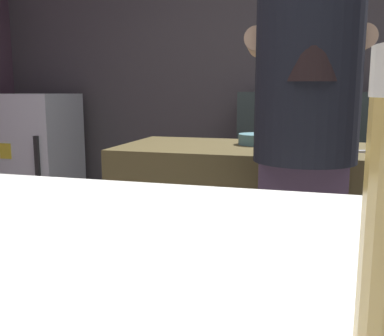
% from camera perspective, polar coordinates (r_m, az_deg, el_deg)
% --- Properties ---
extents(wall_back, '(5.20, 0.10, 2.70)m').
position_cam_1_polar(wall_back, '(3.59, 13.47, 12.49)').
color(wall_back, '#4D484A').
rests_on(wall_back, ground).
extents(prep_counter, '(2.10, 0.60, 0.93)m').
position_cam_1_polar(prep_counter, '(2.09, 20.21, -10.52)').
color(prep_counter, '#4C4124').
rests_on(prep_counter, ground).
extents(back_shelf, '(0.98, 0.36, 1.17)m').
position_cam_1_polar(back_shelf, '(3.36, 14.55, -0.50)').
color(back_shelf, '#313E3E').
rests_on(back_shelf, ground).
extents(mini_fridge, '(0.58, 0.58, 1.15)m').
position_cam_1_polar(mini_fridge, '(3.89, -19.34, 0.55)').
color(mini_fridge, white).
rests_on(mini_fridge, ground).
extents(bartender, '(0.45, 0.53, 1.78)m').
position_cam_1_polar(bartender, '(1.51, 14.48, 4.25)').
color(bartender, '#342637').
rests_on(bartender, ground).
extents(mixing_bowl, '(0.18, 0.18, 0.05)m').
position_cam_1_polar(mixing_bowl, '(2.07, 8.53, 3.71)').
color(mixing_bowl, slate).
rests_on(mixing_bowl, prep_counter).
extents(chefs_knife, '(0.24, 0.10, 0.01)m').
position_cam_1_polar(chefs_knife, '(1.94, 22.97, 2.01)').
color(chefs_knife, silver).
rests_on(chefs_knife, prep_counter).
extents(bottle_olive_oil, '(0.06, 0.06, 0.22)m').
position_cam_1_polar(bottle_olive_oil, '(3.34, 20.24, 10.72)').
color(bottle_olive_oil, red).
rests_on(bottle_olive_oil, back_shelf).
extents(bottle_soy, '(0.07, 0.07, 0.18)m').
position_cam_1_polar(bottle_soy, '(3.28, 16.50, 10.63)').
color(bottle_soy, black).
rests_on(bottle_soy, back_shelf).
extents(bottle_vinegar, '(0.06, 0.06, 0.17)m').
position_cam_1_polar(bottle_vinegar, '(3.35, 13.66, 10.70)').
color(bottle_vinegar, black).
rests_on(bottle_vinegar, back_shelf).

